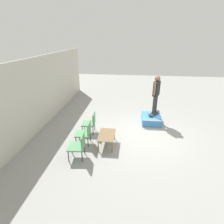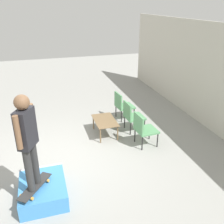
{
  "view_description": "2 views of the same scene",
  "coord_description": "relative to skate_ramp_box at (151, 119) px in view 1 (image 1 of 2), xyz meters",
  "views": [
    {
      "loc": [
        -6.4,
        0.51,
        3.75
      ],
      "look_at": [
        -0.13,
        1.24,
        1.0
      ],
      "focal_mm": 28.0,
      "sensor_mm": 36.0,
      "label": 1
    },
    {
      "loc": [
        5.13,
        -0.28,
        3.49
      ],
      "look_at": [
        -0.38,
        1.37,
        0.93
      ],
      "focal_mm": 40.0,
      "sensor_mm": 36.0,
      "label": 2
    }
  ],
  "objects": [
    {
      "name": "house_wall_back",
      "position": [
        -1.15,
        4.88,
        1.33
      ],
      "size": [
        12.0,
        0.06,
        3.0
      ],
      "color": "beige",
      "rests_on": "ground_plane"
    },
    {
      "name": "ground_plane",
      "position": [
        -1.15,
        0.47,
        -0.17
      ],
      "size": [
        24.0,
        24.0,
        0.0
      ],
      "primitive_type": "plane",
      "color": "gray"
    },
    {
      "name": "person_skater",
      "position": [
        0.16,
        -0.12,
        1.3
      ],
      "size": [
        0.52,
        0.35,
        1.75
      ],
      "rotation": [
        0.0,
        0.0,
        -0.47
      ],
      "color": "#2D2D2D",
      "rests_on": "skateboard_on_ramp"
    },
    {
      "name": "patio_chair_center",
      "position": [
        -2.09,
        2.61,
        0.33
      ],
      "size": [
        0.55,
        0.55,
        0.89
      ],
      "rotation": [
        0.0,
        0.0,
        3.19
      ],
      "color": "black",
      "rests_on": "ground_plane"
    },
    {
      "name": "skateboard_on_ramp",
      "position": [
        0.16,
        -0.12,
        0.25
      ],
      "size": [
        0.77,
        0.63,
        0.07
      ],
      "rotation": [
        0.0,
        0.0,
        -0.63
      ],
      "color": "#2D2D2D",
      "rests_on": "skate_ramp_box"
    },
    {
      "name": "coffee_table",
      "position": [
        -2.09,
        1.8,
        0.23
      ],
      "size": [
        0.95,
        0.58,
        0.45
      ],
      "color": "brown",
      "rests_on": "ground_plane"
    },
    {
      "name": "skate_ramp_box",
      "position": [
        0.0,
        0.0,
        0.0
      ],
      "size": [
        1.07,
        0.86,
        0.36
      ],
      "color": "#3D84C6",
      "rests_on": "ground_plane"
    },
    {
      "name": "patio_chair_left",
      "position": [
        -2.92,
        2.61,
        0.33
      ],
      "size": [
        0.57,
        0.57,
        0.89
      ],
      "rotation": [
        0.0,
        0.0,
        3.24
      ],
      "color": "black",
      "rests_on": "ground_plane"
    },
    {
      "name": "patio_chair_right",
      "position": [
        -1.25,
        2.61,
        0.33
      ],
      "size": [
        0.55,
        0.55,
        0.89
      ],
      "rotation": [
        0.0,
        0.0,
        3.2
      ],
      "color": "black",
      "rests_on": "ground_plane"
    }
  ]
}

